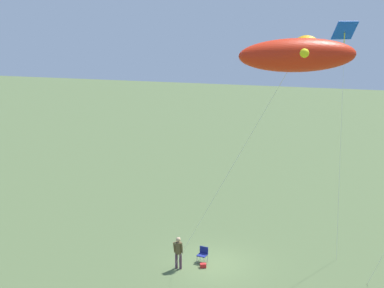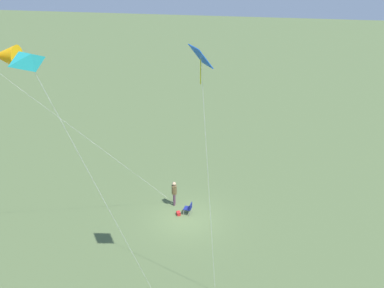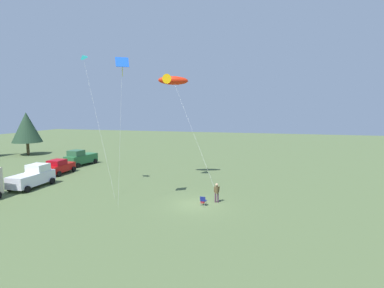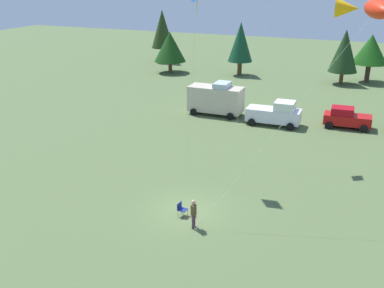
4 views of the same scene
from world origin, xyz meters
name	(u,v)px [view 4 (image 4 of 4)]	position (x,y,z in m)	size (l,w,h in m)	color
ground_plane	(187,211)	(0.00, 0.00, 0.00)	(160.00, 160.00, 0.00)	#50633A
person_kite_flyer	(194,212)	(1.10, -1.59, 1.02)	(0.37, 0.54, 1.74)	#513146
folding_chair	(181,208)	(-0.08, -0.63, 0.49)	(0.53, 0.53, 0.82)	navy
backpack_on_grass	(193,214)	(0.58, -0.41, 0.11)	(0.32, 0.22, 0.22)	red
van_camper_beige	(216,99)	(-5.11, 19.44, 1.64)	(5.41, 2.62, 3.34)	beige
truck_white_pickup	(275,114)	(1.19, 18.37, 1.10)	(5.05, 2.51, 2.34)	silver
car_red_sedan	(346,118)	(7.43, 20.10, 0.95)	(4.29, 2.38, 1.89)	#B61110
treeline_distant	(318,46)	(1.93, 38.96, 4.63)	(46.85, 11.09, 8.67)	brown
kite_large_fish	(370,9)	(8.65, 5.12, 11.61)	(8.90, 8.86, 12.15)	red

